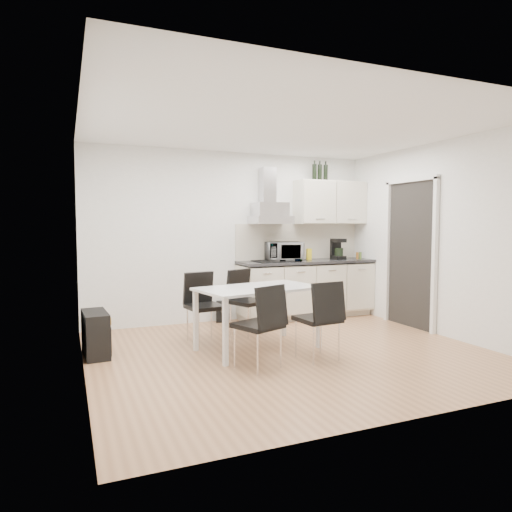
{
  "coord_description": "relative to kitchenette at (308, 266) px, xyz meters",
  "views": [
    {
      "loc": [
        -2.38,
        -4.68,
        1.5
      ],
      "look_at": [
        -0.21,
        0.54,
        1.1
      ],
      "focal_mm": 32.0,
      "sensor_mm": 36.0,
      "label": 1
    }
  ],
  "objects": [
    {
      "name": "doorway",
      "position": [
        1.02,
        -1.18,
        0.22
      ],
      "size": [
        0.08,
        1.04,
        2.1
      ],
      "primitive_type": "cube",
      "color": "white",
      "rests_on": "ground"
    },
    {
      "name": "ceiling",
      "position": [
        -1.19,
        -1.73,
        1.77
      ],
      "size": [
        4.5,
        4.5,
        0.0
      ],
      "primitive_type": "plane",
      "color": "white",
      "rests_on": "wall_back"
    },
    {
      "name": "guitar_amp",
      "position": [
        -3.29,
        -1.0,
        -0.58
      ],
      "size": [
        0.3,
        0.62,
        0.5
      ],
      "rotation": [
        0.0,
        0.0,
        0.06
      ],
      "color": "black",
      "rests_on": "ground"
    },
    {
      "name": "chair_near_left",
      "position": [
        -1.76,
        -2.12,
        -0.39
      ],
      "size": [
        0.59,
        0.63,
        0.88
      ],
      "primitive_type": null,
      "rotation": [
        0.0,
        0.0,
        0.38
      ],
      "color": "black",
      "rests_on": "ground"
    },
    {
      "name": "kitchenette",
      "position": [
        0.0,
        0.0,
        0.0
      ],
      "size": [
        2.22,
        0.64,
        2.52
      ],
      "color": "beige",
      "rests_on": "ground"
    },
    {
      "name": "wall_left",
      "position": [
        -3.44,
        -1.73,
        0.47
      ],
      "size": [
        0.1,
        4.0,
        2.6
      ],
      "primitive_type": "cube",
      "color": "white",
      "rests_on": "ground"
    },
    {
      "name": "floor_speaker",
      "position": [
        -1.39,
        0.17,
        -0.67
      ],
      "size": [
        0.23,
        0.22,
        0.31
      ],
      "primitive_type": "cube",
      "rotation": [
        0.0,
        0.0,
        -0.33
      ],
      "color": "black",
      "rests_on": "ground"
    },
    {
      "name": "wall_right",
      "position": [
        1.06,
        -1.73,
        0.47
      ],
      "size": [
        0.1,
        4.0,
        2.6
      ],
      "primitive_type": "cube",
      "color": "white",
      "rests_on": "ground"
    },
    {
      "name": "chair_far_right",
      "position": [
        -1.33,
        -0.76,
        -0.39
      ],
      "size": [
        0.6,
        0.63,
        0.88
      ],
      "primitive_type": null,
      "rotation": [
        0.0,
        0.0,
        3.54
      ],
      "color": "black",
      "rests_on": "ground"
    },
    {
      "name": "chair_near_right",
      "position": [
        -1.03,
        -2.08,
        -0.39
      ],
      "size": [
        0.49,
        0.54,
        0.88
      ],
      "primitive_type": null,
      "rotation": [
        0.0,
        0.0,
        0.1
      ],
      "color": "black",
      "rests_on": "ground"
    },
    {
      "name": "ground",
      "position": [
        -1.19,
        -1.73,
        -0.83
      ],
      "size": [
        4.5,
        4.5,
        0.0
      ],
      "primitive_type": "plane",
      "color": "tan",
      "rests_on": "ground"
    },
    {
      "name": "wall_front",
      "position": [
        -1.19,
        -3.73,
        0.47
      ],
      "size": [
        4.5,
        0.1,
        2.6
      ],
      "primitive_type": "cube",
      "color": "white",
      "rests_on": "ground"
    },
    {
      "name": "dining_table",
      "position": [
        -1.48,
        -1.46,
        -0.16
      ],
      "size": [
        1.53,
        1.06,
        0.75
      ],
      "rotation": [
        0.0,
        0.0,
        0.19
      ],
      "color": "white",
      "rests_on": "ground"
    },
    {
      "name": "wall_back",
      "position": [
        -1.19,
        0.27,
        0.47
      ],
      "size": [
        4.5,
        0.1,
        2.6
      ],
      "primitive_type": "cube",
      "color": "white",
      "rests_on": "ground"
    },
    {
      "name": "chair_far_left",
      "position": [
        -1.97,
        -0.89,
        -0.39
      ],
      "size": [
        0.52,
        0.56,
        0.88
      ],
      "primitive_type": null,
      "rotation": [
        0.0,
        0.0,
        3.3
      ],
      "color": "black",
      "rests_on": "ground"
    }
  ]
}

